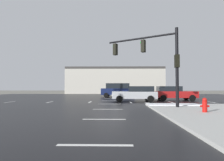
% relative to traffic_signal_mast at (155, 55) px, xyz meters
% --- Properties ---
extents(ground_plane, '(120.00, 120.00, 0.00)m').
position_rel_traffic_signal_mast_xyz_m(ground_plane, '(-3.45, 4.70, -3.91)').
color(ground_plane, slate).
extents(road_asphalt, '(44.00, 44.00, 0.02)m').
position_rel_traffic_signal_mast_xyz_m(road_asphalt, '(-3.45, 4.70, -3.90)').
color(road_asphalt, black).
rests_on(road_asphalt, ground_plane).
extents(snow_strip_curbside, '(4.00, 1.60, 0.06)m').
position_rel_traffic_signal_mast_xyz_m(snow_strip_curbside, '(1.55, 0.70, -3.74)').
color(snow_strip_curbside, white).
rests_on(snow_strip_curbside, sidewalk_corner).
extents(lane_markings, '(36.15, 36.15, 0.01)m').
position_rel_traffic_signal_mast_xyz_m(lane_markings, '(-2.24, 3.33, -3.89)').
color(lane_markings, silver).
rests_on(lane_markings, road_asphalt).
extents(traffic_signal_mast, '(4.98, 3.15, 5.57)m').
position_rel_traffic_signal_mast_xyz_m(traffic_signal_mast, '(0.00, 0.00, 0.00)').
color(traffic_signal_mast, black).
rests_on(traffic_signal_mast, sidewalk_corner).
extents(fire_hydrant, '(0.48, 0.26, 0.79)m').
position_rel_traffic_signal_mast_xyz_m(fire_hydrant, '(2.02, -3.55, -3.38)').
color(fire_hydrant, red).
rests_on(fire_hydrant, sidewalk_corner).
extents(strip_building_background, '(21.62, 8.00, 5.90)m').
position_rel_traffic_signal_mast_xyz_m(strip_building_background, '(-3.09, 30.84, -0.96)').
color(strip_building_background, beige).
rests_on(strip_building_background, ground_plane).
extents(sedan_silver, '(4.57, 2.09, 1.58)m').
position_rel_traffic_signal_mast_xyz_m(sedan_silver, '(-0.86, 5.50, -3.06)').
color(sedan_silver, '#B7BABF').
rests_on(sedan_silver, road_asphalt).
extents(suv_navy, '(4.96, 2.51, 2.03)m').
position_rel_traffic_signal_mast_xyz_m(suv_navy, '(-2.57, 13.94, -2.82)').
color(suv_navy, '#141E47').
rests_on(suv_navy, road_asphalt).
extents(sedan_red, '(4.54, 2.02, 1.58)m').
position_rel_traffic_signal_mast_xyz_m(sedan_red, '(3.49, 7.15, -3.06)').
color(sedan_red, '#B21919').
rests_on(sedan_red, road_asphalt).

